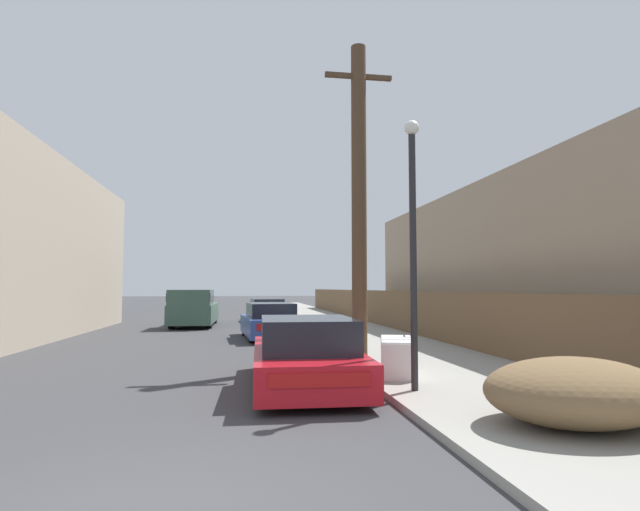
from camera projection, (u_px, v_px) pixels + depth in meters
name	position (u px, v px, depth m)	size (l,w,h in m)	color
sidewalk_curb	(323.00, 320.00, 27.78)	(4.20, 63.00, 0.12)	gray
discarded_fridge	(397.00, 356.00, 10.07)	(1.05, 1.73, 0.74)	white
parked_sports_car_red	(305.00, 356.00, 9.32)	(2.05, 4.68, 1.31)	red
car_parked_mid	(270.00, 322.00, 18.30)	(2.13, 4.39, 1.30)	#2D478C
car_parked_far	(267.00, 311.00, 27.62)	(2.19, 4.27, 1.25)	silver
pickup_truck	(194.00, 308.00, 23.94)	(2.06, 5.38, 1.77)	#385647
utility_pole	(359.00, 196.00, 13.02)	(1.80, 0.39, 8.16)	#4C3826
street_lamp	(413.00, 231.00, 8.63)	(0.26, 0.26, 4.68)	#232326
brush_pile	(575.00, 392.00, 6.32)	(2.31, 1.89, 0.85)	brown
wooden_fence	(377.00, 307.00, 24.00)	(0.08, 40.61, 1.62)	brown
building_right_house	(545.00, 264.00, 17.91)	(6.00, 20.04, 5.45)	gray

